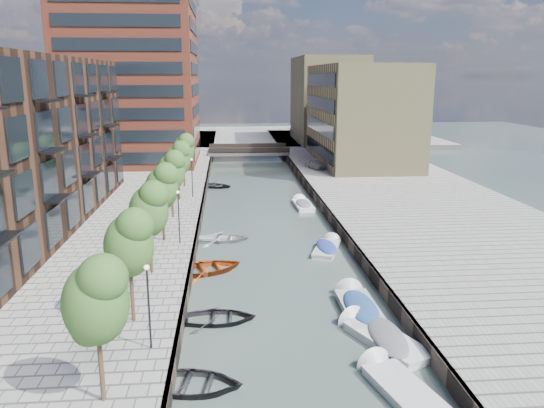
{
  "coord_description": "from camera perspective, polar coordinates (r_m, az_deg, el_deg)",
  "views": [
    {
      "loc": [
        -3.45,
        -14.96,
        13.4
      ],
      "look_at": [
        0.0,
        25.86,
        3.5
      ],
      "focal_mm": 35.0,
      "sensor_mm": 36.0,
      "label": 1
    }
  ],
  "objects": [
    {
      "name": "sloop_4",
      "position": [
        66.01,
        -6.23,
        1.79
      ],
      "size": [
        5.37,
        4.71,
        0.93
      ],
      "primitive_type": "imported",
      "rotation": [
        0.0,
        0.0,
        1.16
      ],
      "color": "black",
      "rests_on": "ground"
    },
    {
      "name": "tree_3",
      "position": [
        41.09,
        -11.8,
        1.94
      ],
      "size": [
        2.5,
        2.5,
        5.95
      ],
      "color": "#382619",
      "rests_on": "quay_left"
    },
    {
      "name": "tan_block_near",
      "position": [
        79.57,
        9.46,
        9.51
      ],
      "size": [
        12.0,
        25.0,
        14.0
      ],
      "primitive_type": "cube",
      "color": "#9D8E60",
      "rests_on": "quay_right"
    },
    {
      "name": "tree_5",
      "position": [
        54.8,
        -10.1,
        4.88
      ],
      "size": [
        2.5,
        2.5,
        5.95
      ],
      "color": "#382619",
      "rests_on": "quay_left"
    },
    {
      "name": "tan_block_far",
      "position": [
        104.88,
        5.98,
        11.11
      ],
      "size": [
        12.0,
        20.0,
        16.0
      ],
      "primitive_type": "cube",
      "color": "#9D8E60",
      "rests_on": "quay_right"
    },
    {
      "name": "motorboat_1",
      "position": [
        28.89,
        11.58,
        -13.85
      ],
      "size": [
        4.0,
        5.76,
        1.83
      ],
      "color": "silver",
      "rests_on": "ground"
    },
    {
      "name": "tree_6",
      "position": [
        61.71,
        -9.53,
        5.86
      ],
      "size": [
        2.5,
        2.5,
        5.95
      ],
      "color": "#382619",
      "rests_on": "quay_left"
    },
    {
      "name": "tree_1",
      "position": [
        27.66,
        -15.17,
        -3.92
      ],
      "size": [
        2.5,
        2.5,
        5.95
      ],
      "color": "#382619",
      "rests_on": "quay_left"
    },
    {
      "name": "lamp_2",
      "position": [
        55.97,
        -8.61,
        3.26
      ],
      "size": [
        0.24,
        0.24,
        4.12
      ],
      "color": "black",
      "rests_on": "quay_left"
    },
    {
      "name": "sloop_2",
      "position": [
        37.83,
        -6.95,
        -7.27
      ],
      "size": [
        6.05,
        5.2,
        1.06
      ],
      "primitive_type": "imported",
      "rotation": [
        0.0,
        0.0,
        1.93
      ],
      "color": "#A43C11",
      "rests_on": "ground"
    },
    {
      "name": "lamp_1",
      "position": [
        40.37,
        -10.01,
        -0.8
      ],
      "size": [
        0.24,
        0.24,
        4.12
      ],
      "color": "black",
      "rests_on": "quay_left"
    },
    {
      "name": "lamp_0",
      "position": [
        25.28,
        -13.16,
        -9.81
      ],
      "size": [
        0.24,
        0.24,
        4.12
      ],
      "color": "black",
      "rests_on": "quay_left"
    },
    {
      "name": "motorboat_3",
      "position": [
        42.27,
        5.98,
        -4.7
      ],
      "size": [
        3.08,
        4.92,
        1.55
      ],
      "color": "beige",
      "rests_on": "ground"
    },
    {
      "name": "sloop_0",
      "position": [
        24.97,
        -8.65,
        -19.05
      ],
      "size": [
        5.07,
        3.97,
        0.95
      ],
      "primitive_type": "imported",
      "rotation": [
        0.0,
        0.0,
        1.41
      ],
      "color": "black",
      "rests_on": "ground"
    },
    {
      "name": "far_closure",
      "position": [
        115.74,
        -3.11,
        7.17
      ],
      "size": [
        80.0,
        40.0,
        1.0
      ],
      "primitive_type": "cube",
      "color": "gray",
      "rests_on": "ground"
    },
    {
      "name": "tower",
      "position": [
        81.15,
        -14.96,
        14.98
      ],
      "size": [
        18.0,
        18.0,
        30.0
      ],
      "primitive_type": "cube",
      "color": "brown",
      "rests_on": "quay_left"
    },
    {
      "name": "quay_right",
      "position": [
        59.71,
        14.31,
        0.68
      ],
      "size": [
        20.0,
        140.0,
        1.0
      ],
      "primitive_type": "cube",
      "color": "gray",
      "rests_on": "ground"
    },
    {
      "name": "motorboat_2",
      "position": [
        25.15,
        13.48,
        -18.74
      ],
      "size": [
        3.17,
        5.65,
        1.79
      ],
      "color": "silver",
      "rests_on": "ground"
    },
    {
      "name": "quay_wall_right",
      "position": [
        57.26,
        4.9,
        0.52
      ],
      "size": [
        0.25,
        140.0,
        1.0
      ],
      "primitive_type": "cube",
      "color": "#332823",
      "rests_on": "ground"
    },
    {
      "name": "tree_4",
      "position": [
        47.92,
        -10.83,
        3.62
      ],
      "size": [
        2.5,
        2.5,
        5.95
      ],
      "color": "#382619",
      "rests_on": "quay_left"
    },
    {
      "name": "sloop_3",
      "position": [
        44.5,
        -5.38,
        -4.0
      ],
      "size": [
        4.53,
        3.25,
        0.94
      ],
      "primitive_type": "imported",
      "rotation": [
        0.0,
        0.0,
        1.58
      ],
      "color": "silver",
      "rests_on": "ground"
    },
    {
      "name": "sloop_1",
      "position": [
        30.59,
        -5.83,
        -12.47
      ],
      "size": [
        4.35,
        3.14,
        0.89
      ],
      "primitive_type": "imported",
      "rotation": [
        0.0,
        0.0,
        1.56
      ],
      "color": "black",
      "rests_on": "ground"
    },
    {
      "name": "tree_0",
      "position": [
        21.23,
        -18.47,
        -9.57
      ],
      "size": [
        2.5,
        2.5,
        5.95
      ],
      "color": "#382619",
      "rests_on": "quay_left"
    },
    {
      "name": "tree_2",
      "position": [
        34.32,
        -13.15,
        -0.42
      ],
      "size": [
        2.5,
        2.5,
        5.95
      ],
      "color": "#382619",
      "rests_on": "quay_left"
    },
    {
      "name": "motorboat_4",
      "position": [
        56.0,
        3.31,
        -0.07
      ],
      "size": [
        1.86,
        4.92,
        1.62
      ],
      "color": "white",
      "rests_on": "ground"
    },
    {
      "name": "motorboat_0",
      "position": [
        32.03,
        9.25,
        -10.88
      ],
      "size": [
        2.04,
        5.72,
        1.9
      ],
      "color": "#B2B3B0",
      "rests_on": "ground"
    },
    {
      "name": "quay_wall_left",
      "position": [
        56.52,
        -7.39,
        0.28
      ],
      "size": [
        0.25,
        140.0,
        1.0
      ],
      "primitive_type": "cube",
      "color": "#332823",
      "rests_on": "ground"
    },
    {
      "name": "apartment_block",
      "position": [
        48.22,
        -25.01,
        5.89
      ],
      "size": [
        8.0,
        38.0,
        14.0
      ],
      "primitive_type": "cube",
      "color": "#321D13",
      "rests_on": "quay_left"
    },
    {
      "name": "car",
      "position": [
        73.37,
        4.71,
        4.3
      ],
      "size": [
        2.79,
        3.94,
        1.24
      ],
      "primitive_type": "imported",
      "rotation": [
        0.0,
        0.0,
        0.4
      ],
      "color": "#B6B8BB",
      "rests_on": "quay_right"
    },
    {
      "name": "water",
      "position": [
        56.68,
        -1.2,
        -0.09
      ],
      "size": [
        300.0,
        300.0,
        0.0
      ],
      "primitive_type": "plane",
      "color": "#38473F",
      "rests_on": "ground"
    },
    {
      "name": "bridge",
      "position": [
        87.86,
        -2.54,
        5.72
      ],
      "size": [
        13.0,
        6.0,
        1.3
      ],
      "color": "gray",
      "rests_on": "ground"
    }
  ]
}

